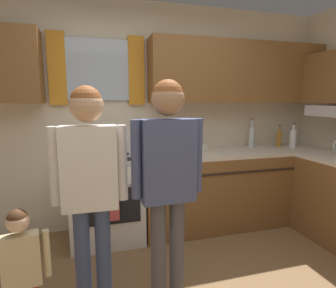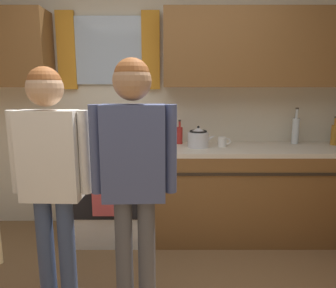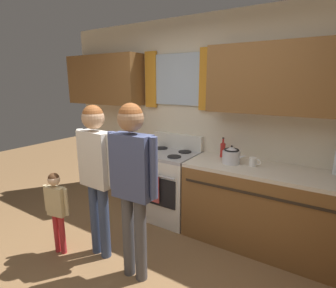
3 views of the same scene
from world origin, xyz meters
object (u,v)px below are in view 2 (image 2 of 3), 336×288
bottle_tall_clear (295,130)px  bottle_oil_amber (334,134)px  stovetop_kettle (198,137)px  stove_oven (111,190)px  adult_holding_child (50,165)px  mug_ceramic_white (222,142)px  bottle_sauce_red (179,135)px  adult_in_plaid (134,163)px

bottle_tall_clear → bottle_oil_amber: (0.36, -0.08, -0.03)m
bottle_oil_amber → stovetop_kettle: (-1.36, -0.12, -0.01)m
stove_oven → bottle_tall_clear: size_ratio=3.00×
adult_holding_child → bottle_oil_amber: bearing=26.6°
mug_ceramic_white → adult_holding_child: bearing=-138.6°
bottle_sauce_red → adult_holding_child: (-0.84, -1.26, 0.01)m
adult_holding_child → adult_in_plaid: size_ratio=0.97×
stove_oven → adult_holding_child: (-0.15, -1.08, 0.53)m
mug_ceramic_white → adult_holding_child: adult_holding_child is taller
stove_oven → adult_in_plaid: bearing=-72.3°
bottle_tall_clear → mug_ceramic_white: (-0.77, -0.17, -0.09)m
stovetop_kettle → adult_in_plaid: 1.24m
bottle_oil_amber → stovetop_kettle: bottle_oil_amber is taller
bottle_tall_clear → adult_holding_child: adult_holding_child is taller
stovetop_kettle → adult_holding_child: 1.47m
adult_in_plaid → adult_holding_child: bearing=173.2°
bottle_oil_amber → adult_in_plaid: 2.24m
stove_oven → mug_ceramic_white: (1.09, 0.02, 0.48)m
mug_ceramic_white → stovetop_kettle: stovetop_kettle is taller
bottle_tall_clear → adult_holding_child: (-2.02, -1.27, -0.04)m
bottle_tall_clear → stovetop_kettle: 1.03m
stove_oven → bottle_oil_amber: bearing=2.9°
adult_in_plaid → bottle_tall_clear: bearing=41.6°
bottle_oil_amber → adult_holding_child: adult_holding_child is taller
mug_ceramic_white → bottle_tall_clear: bearing=12.1°
stovetop_kettle → adult_in_plaid: size_ratio=0.17×
bottle_tall_clear → adult_in_plaid: (-1.50, -1.33, -0.01)m
mug_ceramic_white → adult_in_plaid: adult_in_plaid is taller
bottle_sauce_red → adult_holding_child: bearing=-123.6°
bottle_tall_clear → mug_ceramic_white: 0.79m
bottle_sauce_red → bottle_oil_amber: (1.54, -0.07, 0.02)m
bottle_sauce_red → adult_holding_child: 1.51m
mug_ceramic_white → bottle_oil_amber: bearing=4.5°
bottle_oil_amber → mug_ceramic_white: bottle_oil_amber is taller
bottle_sauce_red → mug_ceramic_white: bearing=-20.7°
bottle_tall_clear → mug_ceramic_white: bottle_tall_clear is taller
adult_in_plaid → bottle_sauce_red: bearing=76.4°
adult_holding_child → mug_ceramic_white: bearing=41.4°
bottle_oil_amber → stovetop_kettle: bearing=-175.1°
bottle_sauce_red → bottle_tall_clear: bearing=0.5°
stove_oven → stovetop_kettle: bearing=-0.4°
bottle_sauce_red → stovetop_kettle: (0.17, -0.18, 0.00)m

